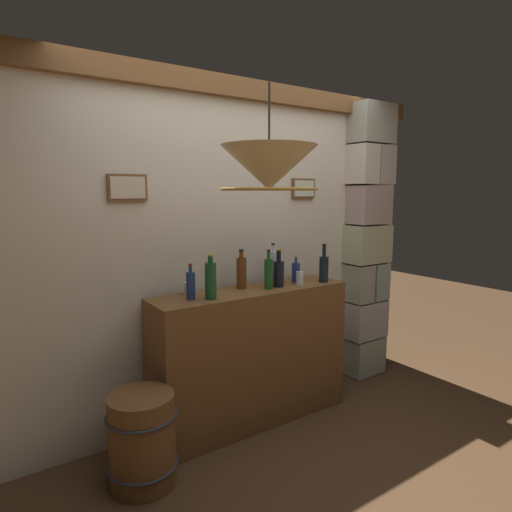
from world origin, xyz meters
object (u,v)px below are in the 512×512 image
object	(u,v)px
liquor_bottle_vermouth	(296,272)
glass_tumbler_highball	(300,278)
liquor_bottle_amaro	(324,268)
liquor_bottle_brandy	(191,285)
glass_tumbler_rocks	(189,288)
pendant_lamp	(269,169)
wooden_barrel	(142,439)
liquor_bottle_rye	(211,280)
liquor_bottle_vodka	(273,267)
liquor_bottle_rum	(279,272)
liquor_bottle_whiskey	(241,272)
liquor_bottle_sherry	(268,273)

from	to	relation	value
liquor_bottle_vermouth	glass_tumbler_highball	bearing A→B (deg)	-112.90
liquor_bottle_amaro	liquor_bottle_brandy	xyz separation A→B (m)	(-1.10, 0.08, -0.02)
liquor_bottle_vermouth	glass_tumbler_rocks	xyz separation A→B (m)	(-0.87, 0.10, -0.04)
pendant_lamp	wooden_barrel	world-z (taller)	pendant_lamp
liquor_bottle_rye	pendant_lamp	size ratio (longest dim) A/B	0.54
liquor_bottle_rye	pendant_lamp	bearing A→B (deg)	-86.60
liquor_bottle_vodka	glass_tumbler_highball	distance (m)	0.23
liquor_bottle_rum	liquor_bottle_brandy	xyz separation A→B (m)	(-0.71, 0.02, -0.01)
glass_tumbler_highball	pendant_lamp	xyz separation A→B (m)	(-0.73, -0.59, 0.76)
liquor_bottle_whiskey	liquor_bottle_brandy	distance (m)	0.46
pendant_lamp	wooden_barrel	xyz separation A→B (m)	(-0.58, 0.43, -1.54)
liquor_bottle_whiskey	liquor_bottle_brandy	world-z (taller)	liquor_bottle_whiskey
liquor_bottle_rye	glass_tumbler_highball	size ratio (longest dim) A/B	2.94
liquor_bottle_vermouth	liquor_bottle_sherry	bearing A→B (deg)	-167.59
glass_tumbler_highball	liquor_bottle_rum	bearing A→B (deg)	164.78
glass_tumbler_highball	liquor_bottle_sherry	bearing A→B (deg)	173.84
glass_tumbler_rocks	liquor_bottle_whiskey	bearing A→B (deg)	-6.57
liquor_bottle_vodka	wooden_barrel	size ratio (longest dim) A/B	0.57
liquor_bottle_vodka	liquor_bottle_brandy	world-z (taller)	liquor_bottle_vodka
pendant_lamp	liquor_bottle_sherry	bearing A→B (deg)	53.67
liquor_bottle_vodka	glass_tumbler_highball	size ratio (longest dim) A/B	3.05
liquor_bottle_sherry	glass_tumbler_highball	xyz separation A→B (m)	(0.27, -0.03, -0.06)
liquor_bottle_whiskey	liquor_bottle_brandy	xyz separation A→B (m)	(-0.45, -0.09, -0.02)
liquor_bottle_brandy	pendant_lamp	world-z (taller)	pendant_lamp
liquor_bottle_sherry	liquor_bottle_amaro	bearing A→B (deg)	-5.56
liquor_bottle_sherry	glass_tumbler_highball	distance (m)	0.28
liquor_bottle_rum	pendant_lamp	bearing A→B (deg)	-131.35
liquor_bottle_vermouth	liquor_bottle_whiskey	bearing A→B (deg)	173.96
liquor_bottle_brandy	glass_tumbler_rocks	bearing A→B (deg)	68.52
liquor_bottle_sherry	wooden_barrel	world-z (taller)	liquor_bottle_sherry
liquor_bottle_sherry	glass_tumbler_rocks	world-z (taller)	liquor_bottle_sherry
pendant_lamp	liquor_bottle_rye	bearing A→B (deg)	93.40
liquor_bottle_vermouth	pendant_lamp	size ratio (longest dim) A/B	0.38
liquor_bottle_sherry	wooden_barrel	size ratio (longest dim) A/B	0.52
liquor_bottle_rum	liquor_bottle_sherry	bearing A→B (deg)	-171.14
liquor_bottle_sherry	glass_tumbler_rocks	size ratio (longest dim) A/B	3.36
liquor_bottle_whiskey	liquor_bottle_brandy	bearing A→B (deg)	-169.01
liquor_bottle_rye	liquor_bottle_rum	xyz separation A→B (m)	(0.60, 0.05, -0.02)
liquor_bottle_rye	liquor_bottle_whiskey	xyz separation A→B (m)	(0.34, 0.15, -0.01)
liquor_bottle_rye	liquor_bottle_amaro	bearing A→B (deg)	-0.86
liquor_bottle_vermouth	glass_tumbler_rocks	distance (m)	0.87
liquor_bottle_vodka	liquor_bottle_whiskey	xyz separation A→B (m)	(-0.30, -0.02, -0.01)
glass_tumbler_rocks	pendant_lamp	distance (m)	1.10
liquor_bottle_amaro	glass_tumbler_highball	size ratio (longest dim) A/B	2.96
liquor_bottle_brandy	liquor_bottle_whiskey	bearing A→B (deg)	10.99
liquor_bottle_amaro	liquor_bottle_whiskey	xyz separation A→B (m)	(-0.65, 0.17, 0.01)
liquor_bottle_vodka	glass_tumbler_highball	bearing A→B (deg)	-53.35
liquor_bottle_rye	wooden_barrel	world-z (taller)	liquor_bottle_rye
liquor_bottle_whiskey	glass_tumbler_rocks	size ratio (longest dim) A/B	3.37
liquor_bottle_amaro	liquor_bottle_rum	world-z (taller)	liquor_bottle_amaro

